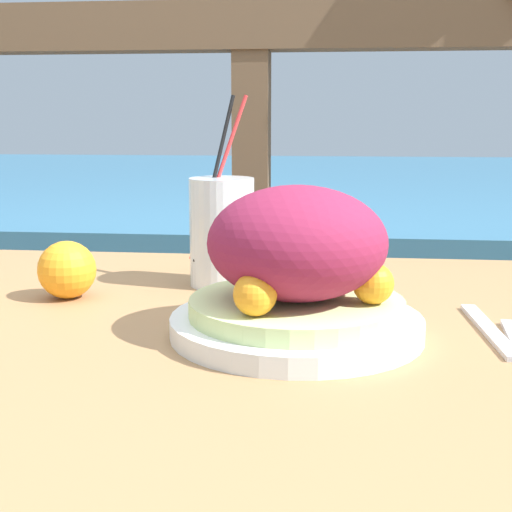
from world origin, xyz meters
The scene contains 7 objects.
patio_table centered at (0.00, 0.00, 0.62)m, with size 1.13×0.76×0.72m.
railing_fence centered at (0.00, 0.69, 0.78)m, with size 2.80×0.08×1.14m.
sea_backdrop centered at (0.00, 3.19, 0.30)m, with size 12.00×4.00×0.61m.
salad_plate centered at (0.13, -0.03, 0.78)m, with size 0.25×0.25×0.15m.
drink_glass centered at (0.02, 0.18, 0.79)m, with size 0.08×0.08×0.24m.
fork centered at (0.32, 0.00, 0.72)m, with size 0.03×0.18×0.00m.
orange_near_glass centered at (-0.15, 0.09, 0.75)m, with size 0.07×0.07×0.07m.
Camera 1 is at (0.16, -0.71, 0.93)m, focal length 50.00 mm.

